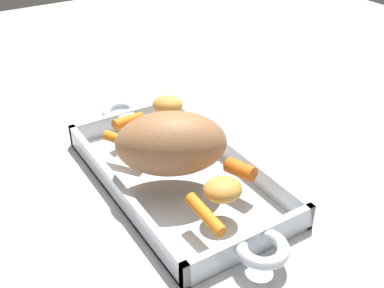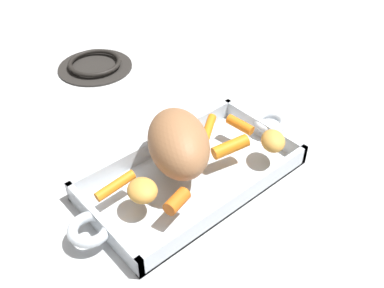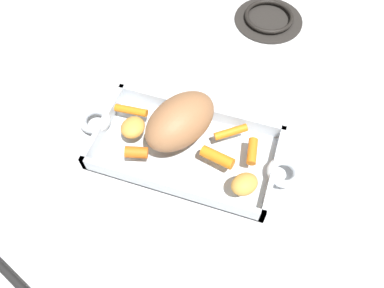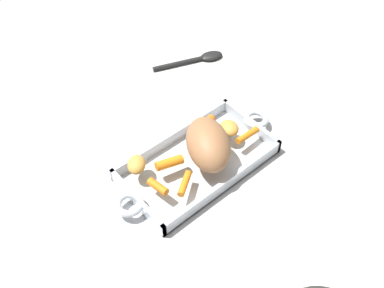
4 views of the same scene
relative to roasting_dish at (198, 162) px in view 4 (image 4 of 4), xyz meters
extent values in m
plane|color=silver|center=(0.00, 0.00, -0.01)|extent=(2.00, 2.00, 0.00)
cube|color=silver|center=(0.00, 0.00, -0.01)|extent=(0.36, 0.20, 0.01)
cube|color=silver|center=(0.00, 0.09, 0.01)|extent=(0.36, 0.01, 0.04)
cube|color=silver|center=(0.00, -0.09, 0.01)|extent=(0.36, 0.01, 0.04)
cube|color=silver|center=(0.18, 0.00, 0.01)|extent=(0.01, 0.20, 0.04)
cube|color=silver|center=(-0.18, 0.00, 0.01)|extent=(0.01, 0.20, 0.04)
torus|color=silver|center=(0.19, 0.00, 0.02)|extent=(0.06, 0.06, 0.02)
torus|color=silver|center=(-0.19, 0.00, 0.02)|extent=(0.06, 0.06, 0.02)
ellipsoid|color=#9E6B44|center=(-0.01, 0.02, 0.07)|extent=(0.16, 0.18, 0.09)
cylinder|color=orange|center=(0.13, 0.02, 0.03)|extent=(0.03, 0.05, 0.02)
cylinder|color=orange|center=(-0.08, -0.05, 0.04)|extent=(0.05, 0.03, 0.02)
cylinder|color=orange|center=(0.07, -0.02, 0.04)|extent=(0.07, 0.04, 0.03)
cylinder|color=orange|center=(0.08, 0.05, 0.03)|extent=(0.06, 0.05, 0.02)
cylinder|color=orange|center=(-0.13, 0.03, 0.03)|extent=(0.07, 0.02, 0.02)
ellipsoid|color=gold|center=(0.13, -0.06, 0.04)|extent=(0.06, 0.07, 0.03)
ellipsoid|color=gold|center=(-0.10, -0.01, 0.04)|extent=(0.06, 0.06, 0.03)
cylinder|color=black|center=(-0.20, -0.32, 0.00)|extent=(0.15, 0.07, 0.01)
ellipsoid|color=black|center=(-0.30, -0.28, 0.00)|extent=(0.08, 0.06, 0.02)
camera|label=1|loc=(-0.49, 0.28, 0.41)|focal=44.41mm
camera|label=2|loc=(-0.35, -0.40, 0.51)|focal=40.98mm
camera|label=3|loc=(0.13, -0.36, 0.64)|focal=35.26mm
camera|label=4|loc=(0.41, 0.46, 0.78)|focal=39.82mm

